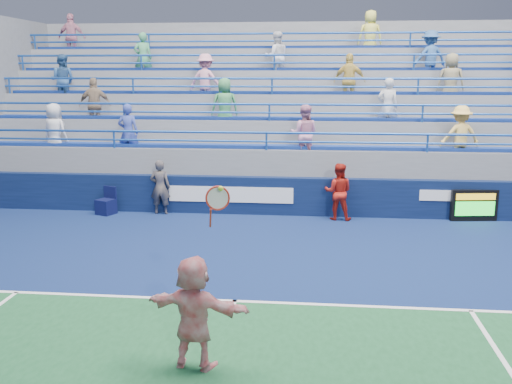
# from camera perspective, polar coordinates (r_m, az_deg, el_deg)

# --- Properties ---
(ground) EXTENTS (120.00, 120.00, 0.00)m
(ground) POSITION_cam_1_polar(r_m,az_deg,el_deg) (10.40, -2.16, -10.95)
(ground) COLOR #333538
(sponsor_wall) EXTENTS (18.00, 0.32, 1.10)m
(sponsor_wall) POSITION_cam_1_polar(r_m,az_deg,el_deg) (16.42, 0.99, -0.39)
(sponsor_wall) COLOR #091433
(sponsor_wall) RESTS_ON ground
(bleacher_stand) EXTENTS (18.00, 5.60, 6.13)m
(bleacher_stand) POSITION_cam_1_polar(r_m,az_deg,el_deg) (19.96, 1.90, 4.70)
(bleacher_stand) COLOR slate
(bleacher_stand) RESTS_ON ground
(serve_speed_board) EXTENTS (1.29, 0.31, 0.89)m
(serve_speed_board) POSITION_cam_1_polar(r_m,az_deg,el_deg) (16.79, 20.97, -1.27)
(serve_speed_board) COLOR black
(serve_speed_board) RESTS_ON ground
(judge_chair) EXTENTS (0.59, 0.61, 0.80)m
(judge_chair) POSITION_cam_1_polar(r_m,az_deg,el_deg) (17.04, -14.76, -1.34)
(judge_chair) COLOR #0B1038
(judge_chair) RESTS_ON ground
(tennis_player) EXTENTS (1.56, 0.77, 2.60)m
(tennis_player) POSITION_cam_1_polar(r_m,az_deg,el_deg) (8.01, -6.20, -11.88)
(tennis_player) COLOR white
(tennis_player) RESTS_ON ground
(line_judge) EXTENTS (0.59, 0.40, 1.59)m
(line_judge) POSITION_cam_1_polar(r_m,az_deg,el_deg) (16.63, -9.56, 0.48)
(line_judge) COLOR #131A34
(line_judge) RESTS_ON ground
(ball_girl) EXTENTS (0.83, 0.68, 1.59)m
(ball_girl) POSITION_cam_1_polar(r_m,az_deg,el_deg) (15.93, 8.23, 0.02)
(ball_girl) COLOR #AD1D13
(ball_girl) RESTS_ON ground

